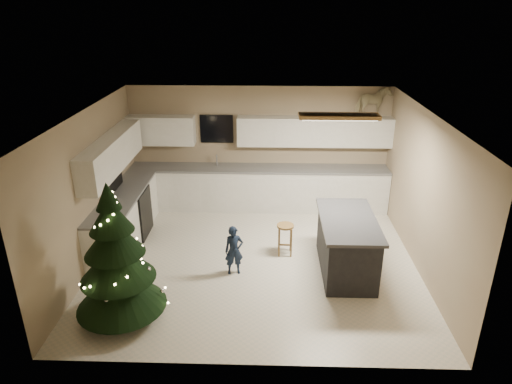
# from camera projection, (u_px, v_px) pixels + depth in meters

# --- Properties ---
(ground_plane) EXTENTS (5.50, 5.50, 0.00)m
(ground_plane) POSITION_uv_depth(u_px,v_px,m) (255.00, 260.00, 8.00)
(ground_plane) COLOR beige
(room_shell) EXTENTS (5.52, 5.02, 2.61)m
(room_shell) POSITION_uv_depth(u_px,v_px,m) (257.00, 166.00, 7.33)
(room_shell) COLOR #91785D
(room_shell) RESTS_ON ground_plane
(cabinetry) EXTENTS (5.50, 3.20, 2.00)m
(cabinetry) POSITION_uv_depth(u_px,v_px,m) (213.00, 184.00, 9.26)
(cabinetry) COLOR silver
(cabinetry) RESTS_ON ground_plane
(island) EXTENTS (0.90, 1.70, 0.95)m
(island) POSITION_uv_depth(u_px,v_px,m) (347.00, 245.00, 7.53)
(island) COLOR black
(island) RESTS_ON ground_plane
(bar_stool) EXTENTS (0.30, 0.30, 0.57)m
(bar_stool) POSITION_uv_depth(u_px,v_px,m) (285.00, 232.00, 8.05)
(bar_stool) COLOR olive
(bar_stool) RESTS_ON ground_plane
(christmas_tree) EXTENTS (1.30, 1.26, 2.08)m
(christmas_tree) POSITION_uv_depth(u_px,v_px,m) (117.00, 265.00, 6.25)
(christmas_tree) COLOR #3F2816
(christmas_tree) RESTS_ON ground_plane
(toddler) EXTENTS (0.35, 0.27, 0.85)m
(toddler) POSITION_uv_depth(u_px,v_px,m) (234.00, 250.00, 7.47)
(toddler) COLOR #11213B
(toddler) RESTS_ON ground_plane
(rocking_horse) EXTENTS (0.77, 0.57, 0.62)m
(rocking_horse) POSITION_uv_depth(u_px,v_px,m) (373.00, 102.00, 9.18)
(rocking_horse) COLOR olive
(rocking_horse) RESTS_ON cabinetry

